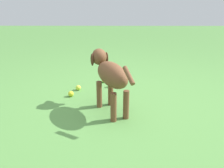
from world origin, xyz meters
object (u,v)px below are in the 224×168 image
object	(u,v)px
dog	(110,74)
tennis_ball_0	(78,88)
tennis_ball_2	(104,80)
tennis_ball_1	(71,94)
tennis_ball_3	(111,85)

from	to	relation	value
dog	tennis_ball_0	size ratio (longest dim) A/B	12.27
dog	tennis_ball_2	xyz separation A→B (m)	(0.09, -0.85, -0.36)
tennis_ball_0	tennis_ball_2	world-z (taller)	same
dog	tennis_ball_1	world-z (taller)	dog
tennis_ball_1	tennis_ball_3	distance (m)	0.56
tennis_ball_1	tennis_ball_2	distance (m)	0.61
tennis_ball_0	tennis_ball_1	size ratio (longest dim) A/B	1.00
dog	tennis_ball_3	distance (m)	0.76
tennis_ball_1	tennis_ball_3	world-z (taller)	same
tennis_ball_0	tennis_ball_1	world-z (taller)	same
tennis_ball_1	tennis_ball_2	size ratio (longest dim) A/B	1.00
tennis_ball_0	tennis_ball_1	xyz separation A→B (m)	(0.06, 0.20, 0.00)
dog	tennis_ball_2	bearing A→B (deg)	-19.71
tennis_ball_1	tennis_ball_3	size ratio (longest dim) A/B	1.00
tennis_ball_3	tennis_ball_1	bearing A→B (deg)	33.90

